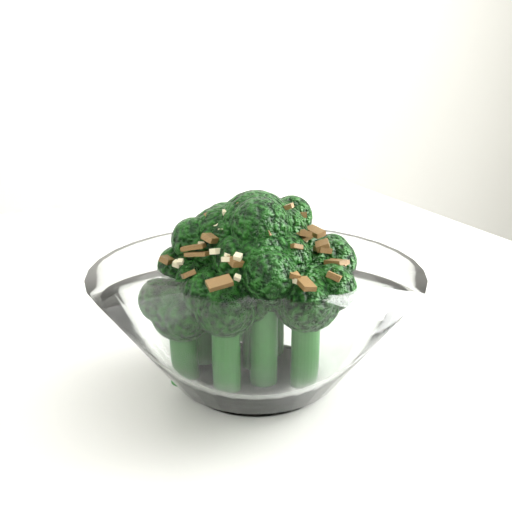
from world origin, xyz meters
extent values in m
cylinder|color=white|center=(0.50, 0.44, 0.35)|extent=(0.04, 0.04, 0.71)
cylinder|color=white|center=(0.27, -0.15, 0.75)|extent=(0.09, 0.09, 0.01)
cylinder|color=#175015|center=(0.27, -0.15, 0.81)|extent=(0.02, 0.02, 0.09)
sphere|color=#10450D|center=(0.27, -0.15, 0.87)|extent=(0.05, 0.05, 0.05)
cylinder|color=#175015|center=(0.28, -0.13, 0.80)|extent=(0.02, 0.02, 0.08)
sphere|color=#10450D|center=(0.28, -0.13, 0.86)|extent=(0.05, 0.05, 0.05)
cylinder|color=#175015|center=(0.24, -0.14, 0.80)|extent=(0.02, 0.02, 0.08)
sphere|color=#10450D|center=(0.24, -0.14, 0.85)|extent=(0.05, 0.05, 0.05)
cylinder|color=#175015|center=(0.27, -0.18, 0.80)|extent=(0.02, 0.02, 0.08)
sphere|color=#10450D|center=(0.27, -0.18, 0.85)|extent=(0.05, 0.05, 0.05)
cylinder|color=#175015|center=(0.30, -0.15, 0.79)|extent=(0.02, 0.02, 0.06)
sphere|color=#10450D|center=(0.30, -0.15, 0.84)|extent=(0.05, 0.05, 0.05)
cylinder|color=#175015|center=(0.23, -0.14, 0.79)|extent=(0.02, 0.02, 0.06)
sphere|color=#10450D|center=(0.23, -0.14, 0.83)|extent=(0.05, 0.05, 0.05)
cylinder|color=#175015|center=(0.29, -0.19, 0.79)|extent=(0.02, 0.02, 0.05)
sphere|color=#10450D|center=(0.29, -0.19, 0.83)|extent=(0.05, 0.05, 0.05)
cylinder|color=#175015|center=(0.24, -0.18, 0.79)|extent=(0.02, 0.02, 0.05)
sphere|color=#10450D|center=(0.24, -0.18, 0.83)|extent=(0.04, 0.04, 0.04)
cylinder|color=#175015|center=(0.31, -0.12, 0.78)|extent=(0.02, 0.02, 0.04)
sphere|color=#10450D|center=(0.31, -0.12, 0.82)|extent=(0.04, 0.04, 0.04)
cylinder|color=#175015|center=(0.21, -0.16, 0.78)|extent=(0.02, 0.02, 0.04)
sphere|color=#10450D|center=(0.21, -0.16, 0.82)|extent=(0.04, 0.04, 0.04)
cylinder|color=#175015|center=(0.27, -0.10, 0.79)|extent=(0.02, 0.02, 0.05)
sphere|color=#10450D|center=(0.27, -0.10, 0.82)|extent=(0.04, 0.04, 0.04)
cylinder|color=#175015|center=(0.31, -0.13, 0.79)|extent=(0.02, 0.02, 0.06)
sphere|color=#10450D|center=(0.31, -0.13, 0.83)|extent=(0.05, 0.05, 0.05)
cube|color=brown|center=(0.27, -0.18, 0.87)|extent=(0.02, 0.02, 0.01)
cube|color=brown|center=(0.27, -0.10, 0.85)|extent=(0.01, 0.02, 0.01)
cube|color=brown|center=(0.25, -0.09, 0.85)|extent=(0.01, 0.01, 0.01)
cube|color=brown|center=(0.22, -0.17, 0.86)|extent=(0.02, 0.01, 0.01)
cube|color=brown|center=(0.28, -0.13, 0.87)|extent=(0.01, 0.02, 0.01)
cube|color=brown|center=(0.30, -0.11, 0.86)|extent=(0.01, 0.02, 0.01)
cube|color=brown|center=(0.32, -0.13, 0.85)|extent=(0.02, 0.02, 0.00)
cube|color=brown|center=(0.25, -0.13, 0.87)|extent=(0.01, 0.02, 0.00)
cube|color=brown|center=(0.29, -0.15, 0.87)|extent=(0.02, 0.02, 0.01)
cube|color=brown|center=(0.32, -0.18, 0.85)|extent=(0.02, 0.02, 0.00)
cube|color=brown|center=(0.31, -0.11, 0.84)|extent=(0.02, 0.02, 0.01)
cube|color=brown|center=(0.29, -0.18, 0.87)|extent=(0.01, 0.01, 0.01)
cube|color=brown|center=(0.30, -0.14, 0.87)|extent=(0.02, 0.01, 0.01)
cube|color=brown|center=(0.23, -0.11, 0.86)|extent=(0.01, 0.01, 0.01)
cube|color=brown|center=(0.22, -0.17, 0.86)|extent=(0.02, 0.02, 0.01)
cube|color=brown|center=(0.26, -0.09, 0.85)|extent=(0.02, 0.01, 0.01)
cube|color=brown|center=(0.24, -0.15, 0.87)|extent=(0.01, 0.02, 0.01)
cube|color=brown|center=(0.25, -0.10, 0.86)|extent=(0.02, 0.01, 0.01)
cube|color=brown|center=(0.28, -0.13, 0.88)|extent=(0.02, 0.02, 0.01)
cube|color=brown|center=(0.26, -0.11, 0.86)|extent=(0.02, 0.02, 0.01)
cube|color=brown|center=(0.31, -0.18, 0.85)|extent=(0.01, 0.02, 0.01)
cube|color=brown|center=(0.25, -0.19, 0.86)|extent=(0.02, 0.01, 0.01)
cube|color=brown|center=(0.28, -0.19, 0.86)|extent=(0.01, 0.02, 0.01)
cube|color=brown|center=(0.29, -0.11, 0.86)|extent=(0.02, 0.02, 0.01)
cube|color=brown|center=(0.28, -0.10, 0.85)|extent=(0.01, 0.02, 0.01)
cube|color=brown|center=(0.31, -0.15, 0.86)|extent=(0.01, 0.02, 0.01)
cube|color=brown|center=(0.31, -0.17, 0.86)|extent=(0.01, 0.01, 0.01)
cube|color=brown|center=(0.28, -0.10, 0.86)|extent=(0.02, 0.01, 0.00)
cube|color=brown|center=(0.27, -0.10, 0.86)|extent=(0.02, 0.02, 0.01)
cube|color=brown|center=(0.25, -0.12, 0.87)|extent=(0.01, 0.01, 0.01)
cube|color=brown|center=(0.31, -0.17, 0.86)|extent=(0.01, 0.02, 0.01)
cube|color=brown|center=(0.29, -0.21, 0.85)|extent=(0.01, 0.02, 0.01)
cube|color=brown|center=(0.32, -0.15, 0.85)|extent=(0.01, 0.01, 0.01)
cube|color=brown|center=(0.23, -0.11, 0.85)|extent=(0.01, 0.02, 0.00)
cube|color=brown|center=(0.28, -0.20, 0.85)|extent=(0.01, 0.01, 0.01)
cube|color=brown|center=(0.26, -0.13, 0.88)|extent=(0.01, 0.02, 0.01)
cube|color=brown|center=(0.23, -0.20, 0.85)|extent=(0.02, 0.01, 0.01)
cube|color=brown|center=(0.29, -0.18, 0.87)|extent=(0.01, 0.02, 0.01)
cube|color=brown|center=(0.27, -0.19, 0.86)|extent=(0.01, 0.02, 0.01)
cube|color=brown|center=(0.30, -0.13, 0.86)|extent=(0.02, 0.02, 0.01)
cube|color=brown|center=(0.21, -0.15, 0.85)|extent=(0.01, 0.02, 0.01)
cube|color=brown|center=(0.28, -0.16, 0.88)|extent=(0.02, 0.01, 0.01)
cube|color=brown|center=(0.33, -0.14, 0.84)|extent=(0.01, 0.01, 0.01)
cube|color=brown|center=(0.23, -0.17, 0.87)|extent=(0.02, 0.02, 0.01)
cube|color=brown|center=(0.27, -0.09, 0.84)|extent=(0.01, 0.01, 0.01)
cube|color=brown|center=(0.28, -0.11, 0.86)|extent=(0.02, 0.01, 0.01)
cube|color=brown|center=(0.22, -0.18, 0.85)|extent=(0.01, 0.01, 0.01)
cube|color=brown|center=(0.31, -0.20, 0.85)|extent=(0.01, 0.02, 0.01)
cube|color=brown|center=(0.28, -0.19, 0.86)|extent=(0.01, 0.02, 0.01)
cube|color=brown|center=(0.26, -0.15, 0.89)|extent=(0.02, 0.01, 0.01)
cube|color=beige|center=(0.31, -0.14, 0.86)|extent=(0.01, 0.01, 0.01)
cube|color=beige|center=(0.29, -0.17, 0.87)|extent=(0.01, 0.01, 0.01)
cube|color=beige|center=(0.28, -0.17, 0.88)|extent=(0.00, 0.00, 0.00)
cube|color=beige|center=(0.21, -0.16, 0.85)|extent=(0.01, 0.01, 0.01)
cube|color=beige|center=(0.24, -0.19, 0.86)|extent=(0.01, 0.01, 0.01)
cube|color=beige|center=(0.23, -0.16, 0.86)|extent=(0.00, 0.00, 0.00)
cube|color=beige|center=(0.23, -0.13, 0.86)|extent=(0.01, 0.01, 0.00)
cube|color=beige|center=(0.27, -0.19, 0.87)|extent=(0.01, 0.01, 0.00)
cube|color=beige|center=(0.23, -0.18, 0.86)|extent=(0.01, 0.01, 0.01)
cube|color=beige|center=(0.29, -0.16, 0.87)|extent=(0.00, 0.00, 0.00)
cube|color=beige|center=(0.25, -0.19, 0.86)|extent=(0.01, 0.01, 0.01)
cube|color=beige|center=(0.31, -0.14, 0.86)|extent=(0.01, 0.01, 0.00)
cube|color=beige|center=(0.24, -0.15, 0.88)|extent=(0.00, 0.00, 0.00)
cube|color=beige|center=(0.27, -0.14, 0.89)|extent=(0.01, 0.01, 0.00)
cube|color=beige|center=(0.29, -0.17, 0.86)|extent=(0.01, 0.01, 0.00)
cube|color=beige|center=(0.23, -0.11, 0.86)|extent=(0.01, 0.01, 0.01)
cube|color=beige|center=(0.21, -0.17, 0.85)|extent=(0.01, 0.01, 0.00)
cube|color=beige|center=(0.24, -0.16, 0.87)|extent=(0.01, 0.01, 0.00)
cube|color=beige|center=(0.24, -0.19, 0.86)|extent=(0.00, 0.00, 0.00)
cube|color=beige|center=(0.27, -0.15, 0.89)|extent=(0.01, 0.01, 0.00)
cube|color=beige|center=(0.28, -0.21, 0.85)|extent=(0.01, 0.01, 0.00)
cube|color=beige|center=(0.25, -0.15, 0.88)|extent=(0.00, 0.00, 0.00)
cube|color=beige|center=(0.28, -0.14, 0.88)|extent=(0.01, 0.01, 0.01)
cube|color=beige|center=(0.24, -0.10, 0.86)|extent=(0.01, 0.01, 0.01)
cube|color=beige|center=(0.22, -0.13, 0.86)|extent=(0.01, 0.01, 0.01)
cube|color=beige|center=(0.28, -0.13, 0.88)|extent=(0.00, 0.00, 0.00)
cube|color=beige|center=(0.28, -0.10, 0.85)|extent=(0.01, 0.01, 0.01)
cube|color=beige|center=(0.28, -0.16, 0.89)|extent=(0.01, 0.01, 0.00)
cube|color=beige|center=(0.27, -0.10, 0.85)|extent=(0.01, 0.00, 0.00)
cube|color=beige|center=(0.24, -0.20, 0.85)|extent=(0.01, 0.00, 0.01)
cube|color=beige|center=(0.24, -0.16, 0.87)|extent=(0.01, 0.01, 0.00)
cube|color=beige|center=(0.26, -0.10, 0.85)|extent=(0.01, 0.01, 0.01)
camera|label=1|loc=(0.18, -0.61, 1.00)|focal=50.00mm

